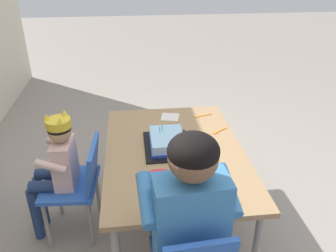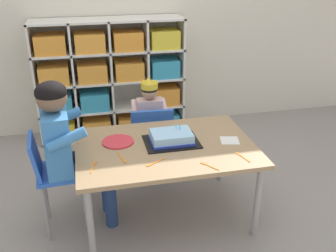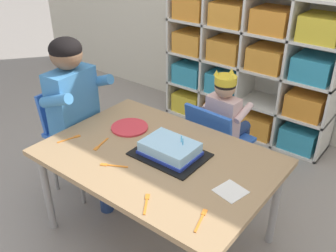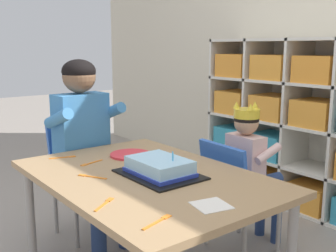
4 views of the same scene
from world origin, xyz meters
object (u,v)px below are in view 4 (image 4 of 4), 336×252
at_px(fork_scattered_mid_table, 64,157).
at_px(fork_beside_plate_stack, 91,176).
at_px(paper_plate_stack, 131,155).
at_px(fork_by_napkin, 105,203).
at_px(classroom_chair_adult_side, 78,163).
at_px(fork_near_cake_tray, 159,221).
at_px(child_with_crown, 251,158).
at_px(adult_helper_seated, 87,130).
at_px(fork_near_child_seat, 91,163).
at_px(activity_table, 146,184).
at_px(birthday_cake_on_tray, 160,168).
at_px(classroom_chair_blue, 236,186).

relative_size(fork_scattered_mid_table, fork_beside_plate_stack, 1.01).
bearing_deg(paper_plate_stack, fork_by_napkin, -40.76).
distance_m(classroom_chair_adult_side, fork_near_cake_tray, 1.24).
relative_size(child_with_crown, fork_beside_plate_stack, 6.31).
relative_size(adult_helper_seated, fork_beside_plate_stack, 7.98).
xyz_separation_m(child_with_crown, fork_near_child_seat, (-0.32, -0.82, 0.04)).
bearing_deg(paper_plate_stack, activity_table, -20.80).
xyz_separation_m(activity_table, adult_helper_seated, (-0.64, 0.03, 0.14)).
bearing_deg(classroom_chair_adult_side, child_with_crown, -52.61).
bearing_deg(adult_helper_seated, classroom_chair_adult_side, 90.00).
xyz_separation_m(adult_helper_seated, fork_beside_plate_stack, (0.52, -0.25, -0.09)).
distance_m(fork_scattered_mid_table, fork_beside_plate_stack, 0.38).
bearing_deg(fork_by_napkin, classroom_chair_adult_side, -143.89).
distance_m(classroom_chair_adult_side, fork_beside_plate_stack, 0.69).
xyz_separation_m(activity_table, birthday_cake_on_tray, (0.05, 0.04, 0.08)).
bearing_deg(birthday_cake_on_tray, classroom_chair_adult_side, -178.96).
height_order(adult_helper_seated, fork_scattered_mid_table, adult_helper_seated).
relative_size(classroom_chair_adult_side, fork_beside_plate_stack, 5.29).
height_order(classroom_chair_adult_side, paper_plate_stack, classroom_chair_adult_side).
bearing_deg(fork_near_child_seat, fork_beside_plate_stack, -131.37).
bearing_deg(fork_beside_plate_stack, fork_near_cake_tray, -32.98).
bearing_deg(activity_table, paper_plate_stack, 159.20).
xyz_separation_m(classroom_chair_adult_side, fork_scattered_mid_table, (0.26, -0.20, 0.12)).
distance_m(adult_helper_seated, fork_beside_plate_stack, 0.59).
relative_size(adult_helper_seated, fork_near_child_seat, 7.93).
relative_size(activity_table, classroom_chair_blue, 1.91).
height_order(child_with_crown, adult_helper_seated, adult_helper_seated).
distance_m(birthday_cake_on_tray, fork_near_cake_tray, 0.50).
distance_m(birthday_cake_on_tray, fork_scattered_mid_table, 0.58).
distance_m(activity_table, classroom_chair_adult_side, 0.76).
bearing_deg(fork_scattered_mid_table, paper_plate_stack, 164.53).
relative_size(classroom_chair_blue, fork_scattered_mid_table, 4.70).
height_order(paper_plate_stack, fork_scattered_mid_table, paper_plate_stack).
relative_size(fork_scattered_mid_table, fork_by_napkin, 1.12).
distance_m(activity_table, birthday_cake_on_tray, 0.10).
relative_size(birthday_cake_on_tray, paper_plate_stack, 1.71).
bearing_deg(fork_near_cake_tray, child_with_crown, -171.35).
relative_size(child_with_crown, fork_near_child_seat, 6.28).
relative_size(activity_table, fork_scattered_mid_table, 8.97).
height_order(classroom_chair_adult_side, fork_scattered_mid_table, classroom_chair_adult_side).
xyz_separation_m(adult_helper_seated, fork_near_child_seat, (0.33, -0.15, -0.09)).
xyz_separation_m(classroom_chair_adult_side, paper_plate_stack, (0.44, 0.09, 0.13)).
relative_size(activity_table, fork_beside_plate_stack, 9.06).
bearing_deg(birthday_cake_on_tray, activity_table, -141.92).
relative_size(activity_table, fork_near_child_seat, 9.01).
distance_m(birthday_cake_on_tray, fork_near_child_seat, 0.39).
height_order(activity_table, child_with_crown, child_with_crown).
bearing_deg(birthday_cake_on_tray, paper_plate_stack, 167.65).
bearing_deg(birthday_cake_on_tray, classroom_chair_blue, 94.54).
distance_m(adult_helper_seated, fork_near_child_seat, 0.38).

